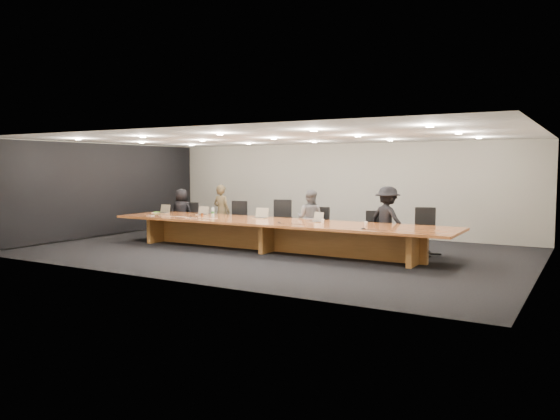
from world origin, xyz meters
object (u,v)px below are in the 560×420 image
object	(u,v)px
amber_mug	(202,215)
chair_far_left	(189,219)
laptop_b	(202,211)
water_bottle	(213,212)
chair_far_right	(425,231)
laptop_d	(315,217)
laptop_c	(260,213)
av_box	(150,216)
chair_left	(236,220)
chair_mid_right	(319,226)
person_b	(222,212)
conference_table	(274,230)
chair_mid_left	(280,221)
person_d	(387,220)
laptop_a	(163,209)
chair_right	(373,231)
paper_cup_near	(323,221)
mic_right	(363,228)
mic_left	(190,217)
person_c	(310,218)
paper_cup_far	(366,224)
person_a	(182,212)
mic_center	(279,222)

from	to	relation	value
amber_mug	chair_far_left	bearing A→B (deg)	140.39
laptop_b	water_bottle	distance (m)	0.74
chair_far_right	laptop_d	bearing A→B (deg)	-175.43
laptop_c	av_box	distance (m)	3.08
chair_left	amber_mug	bearing A→B (deg)	-114.48
chair_mid_right	person_b	distance (m)	3.10
conference_table	chair_mid_right	xyz separation A→B (m)	(0.62, 1.25, 0.01)
chair_mid_left	laptop_d	bearing A→B (deg)	-47.23
person_d	laptop_a	bearing A→B (deg)	29.26
laptop_b	amber_mug	distance (m)	0.50
laptop_c	amber_mug	bearing A→B (deg)	-173.97
chair_right	paper_cup_near	distance (m)	1.40
conference_table	mic_right	bearing A→B (deg)	-12.09
chair_far_left	paper_cup_near	bearing A→B (deg)	-24.47
water_bottle	av_box	size ratio (longest dim) A/B	1.41
person_b	mic_left	xyz separation A→B (m)	(0.12, -1.56, -0.02)
laptop_d	water_bottle	distance (m)	2.96
conference_table	chair_mid_left	xyz separation A→B (m)	(-0.59, 1.31, 0.08)
laptop_b	laptop_d	distance (m)	3.60
chair_mid_right	person_d	distance (m)	1.92
person_c	water_bottle	xyz separation A→B (m)	(-2.38, -1.05, 0.13)
paper_cup_far	mic_left	world-z (taller)	paper_cup_far
person_c	amber_mug	distance (m)	2.92
chair_far_left	mic_left	world-z (taller)	chair_far_left
chair_far_left	chair_far_right	world-z (taller)	chair_far_right
mic_left	person_a	bearing A→B (deg)	135.86
amber_mug	mic_center	world-z (taller)	amber_mug
conference_table	person_a	distance (m)	4.24
person_b	person_d	world-z (taller)	person_d
person_a	mic_center	bearing A→B (deg)	145.75
laptop_b	mic_left	distance (m)	0.85
person_d	laptop_a	xyz separation A→B (m)	(-6.43, -0.86, 0.07)
chair_far_right	chair_left	bearing A→B (deg)	164.29
laptop_c	chair_far_left	bearing A→B (deg)	157.62
chair_left	laptop_a	size ratio (longest dim) A/B	3.49
laptop_a	paper_cup_far	size ratio (longest dim) A/B	3.67
mic_left	mic_right	xyz separation A→B (m)	(4.92, -0.18, 0.00)
laptop_b	laptop_c	size ratio (longest dim) A/B	0.86
laptop_d	person_a	bearing A→B (deg)	-171.31
person_a	amber_mug	bearing A→B (deg)	131.31
water_bottle	mic_center	size ratio (longest dim) A/B	2.36
laptop_a	laptop_c	distance (m)	3.24
amber_mug	paper_cup_far	distance (m)	4.64
mic_right	chair_left	bearing A→B (deg)	159.29
conference_table	chair_left	world-z (taller)	chair_left
chair_far_right	mic_center	xyz separation A→B (m)	(-3.06, -1.57, 0.19)
person_c	mic_left	xyz separation A→B (m)	(-2.77, -1.50, 0.02)
chair_far_left	av_box	xyz separation A→B (m)	(0.16, -1.81, 0.25)
chair_left	av_box	xyz separation A→B (m)	(-1.64, -1.71, 0.20)
laptop_b	person_d	bearing A→B (deg)	-3.61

